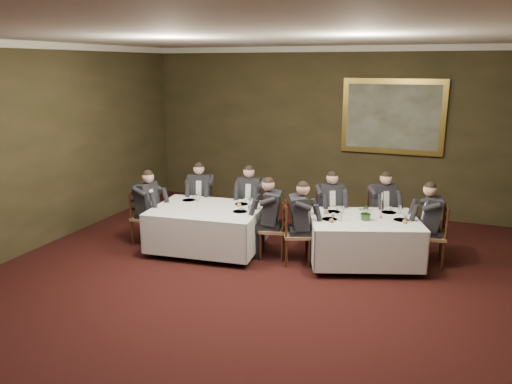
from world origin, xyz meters
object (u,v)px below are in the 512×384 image
Objects in this scene: diner_sec_endleft at (146,217)px; painting at (393,117)px; table_main at (364,237)px; chair_sec_backright at (250,221)px; chair_sec_backleft at (201,217)px; candlestick at (381,208)px; table_second at (207,225)px; diner_main_endleft at (297,233)px; diner_sec_backright at (250,209)px; diner_main_endright at (431,234)px; chair_main_backright at (380,230)px; chair_sec_endright at (273,241)px; chair_main_endleft at (296,246)px; chair_sec_endleft at (147,229)px; diner_sec_endright at (273,228)px; diner_main_backleft at (329,217)px; diner_main_backright at (381,218)px; centerpiece at (367,211)px; diner_sec_backleft at (201,205)px; chair_main_backleft at (329,229)px; chair_main_endright at (431,248)px.

painting reaches higher than diner_sec_endleft.
table_main is 2.30m from chair_sec_backright.
candlestick is (3.43, -0.37, 0.64)m from chair_sec_backleft.
diner_main_endleft is at bearing 0.76° from table_second.
diner_main_endright is at bearing 168.91° from diner_sec_backright.
chair_main_backright is 2.64m from painting.
chair_sec_endright is 0.74× the size of diner_sec_endleft.
painting reaches higher than chair_main_endleft.
diner_sec_endleft reaches higher than chair_sec_endleft.
chair_main_endleft is at bearing -116.41° from diner_sec_endright.
candlestick is at bearing 120.64° from diner_main_backleft.
chair_main_backright is 1.06m from candlestick.
diner_main_backright is 0.65× the size of painting.
diner_sec_backright is 2.37m from centerpiece.
diner_main_backleft is 1.16m from candlestick.
diner_sec_backright is at bearing 68.26° from table_second.
diner_sec_backleft is (0.00, -0.01, 0.23)m from chair_sec_backleft.
centerpiece is 0.14× the size of painting.
centerpiece reaches higher than table_main.
diner_main_backleft is at bearing -51.28° from diner_sec_endright.
chair_sec_endright is 0.23m from diner_sec_endright.
chair_main_endright is (1.74, -0.31, 0.00)m from chair_main_backleft.
chair_sec_endleft is 0.49× the size of painting.
table_second is at bearing 99.58° from diner_sec_endleft.
chair_sec_backright is 1.18m from diner_sec_endright.
table_second is 1.98× the size of chair_sec_endright.
diner_main_backright reaches higher than centerpiece.
diner_sec_endright is 3.81m from painting.
centerpiece is at bearing 51.94° from diner_main_backright.
diner_sec_backleft is 1.14m from diner_sec_endleft.
chair_main_backright is at bearing -177.95° from chair_sec_backright.
chair_main_endright is 0.49× the size of painting.
table_second is 1.18m from chair_sec_endleft.
diner_sec_backleft reaches higher than chair_main_endleft.
chair_sec_endleft is 4.09m from candlestick.
diner_sec_endright is at bearing 20.61° from diner_main_backleft.
chair_main_backright is at bearing 116.72° from diner_main_endleft.
diner_main_endright reaches higher than table_second.
painting is at bearing 135.58° from diner_sec_endleft.
chair_sec_endright is 0.74× the size of diner_sec_endright.
candlestick is at bearing 64.06° from diner_main_backright.
diner_sec_backright reaches higher than centerpiece.
diner_sec_backleft is 0.99m from diner_sec_backright.
diner_main_backright is at bearing 116.18° from chair_main_endleft.
chair_main_endright is at bearing -88.61° from diner_sec_endright.
chair_main_endright is (2.02, 0.72, -0.23)m from diner_main_endleft.
diner_sec_backleft is 3.30m from centerpiece.
centerpiece is at bearing 6.68° from table_second.
painting is at bearing -138.68° from diner_main_backleft.
chair_main_backright is 4.16m from diner_sec_endleft.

